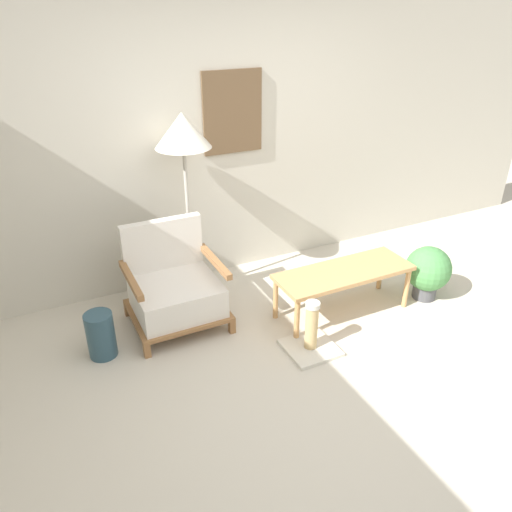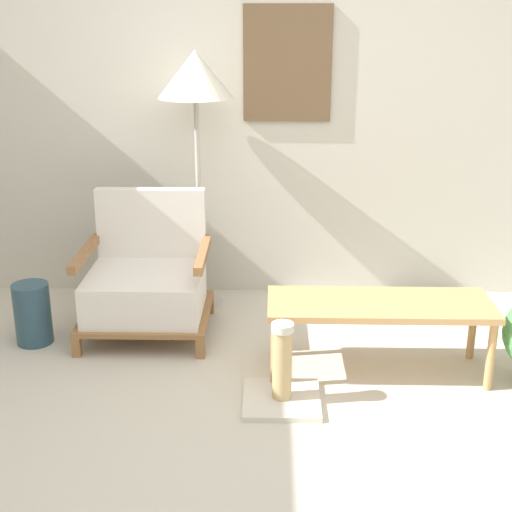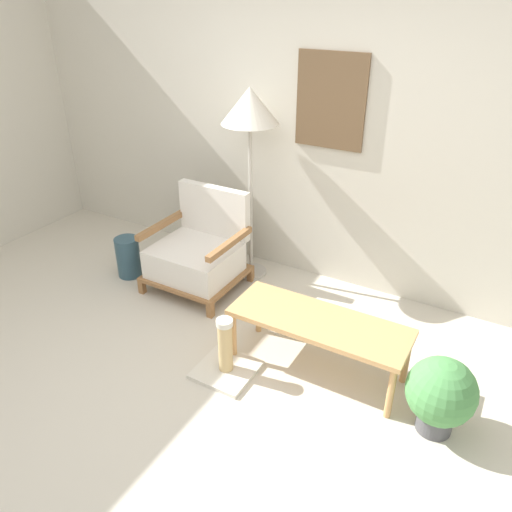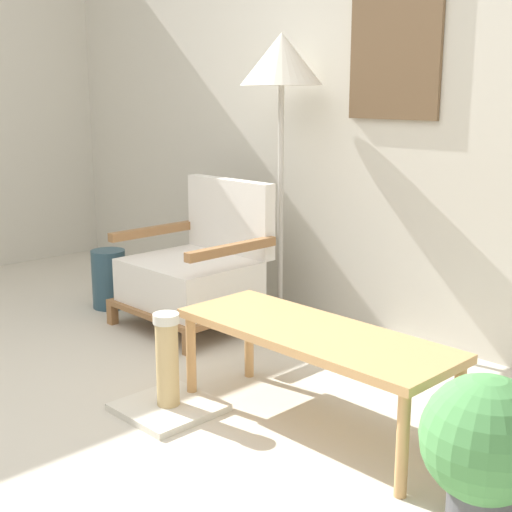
{
  "view_description": "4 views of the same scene",
  "coord_description": "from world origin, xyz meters",
  "px_view_note": "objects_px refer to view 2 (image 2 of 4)",
  "views": [
    {
      "loc": [
        -1.67,
        -2.1,
        2.45
      ],
      "look_at": [
        -0.06,
        1.18,
        0.55
      ],
      "focal_mm": 35.0,
      "sensor_mm": 36.0,
      "label": 1
    },
    {
      "loc": [
        0.03,
        -2.64,
        1.88
      ],
      "look_at": [
        -0.06,
        1.18,
        0.55
      ],
      "focal_mm": 50.0,
      "sensor_mm": 36.0,
      "label": 2
    },
    {
      "loc": [
        1.57,
        -1.65,
        2.35
      ],
      "look_at": [
        -0.06,
        1.18,
        0.55
      ],
      "focal_mm": 35.0,
      "sensor_mm": 36.0,
      "label": 3
    },
    {
      "loc": [
        2.37,
        -1.19,
        1.34
      ],
      "look_at": [
        -0.06,
        1.18,
        0.55
      ],
      "focal_mm": 50.0,
      "sensor_mm": 36.0,
      "label": 4
    }
  ],
  "objects_px": {
    "armchair": "(147,282)",
    "floor_lamp": "(196,85)",
    "vase": "(33,314)",
    "scratching_post": "(282,381)",
    "coffee_table": "(380,310)"
  },
  "relations": [
    {
      "from": "coffee_table",
      "to": "armchair",
      "type": "bearing_deg",
      "value": 159.53
    },
    {
      "from": "armchair",
      "to": "scratching_post",
      "type": "bearing_deg",
      "value": -45.74
    },
    {
      "from": "floor_lamp",
      "to": "vase",
      "type": "bearing_deg",
      "value": -148.42
    },
    {
      "from": "vase",
      "to": "scratching_post",
      "type": "xyz_separation_m",
      "value": [
        1.46,
        -0.65,
        -0.07
      ]
    },
    {
      "from": "coffee_table",
      "to": "vase",
      "type": "distance_m",
      "value": 2.01
    },
    {
      "from": "floor_lamp",
      "to": "scratching_post",
      "type": "xyz_separation_m",
      "value": [
        0.52,
        -1.23,
        -1.33
      ]
    },
    {
      "from": "armchair",
      "to": "scratching_post",
      "type": "distance_m",
      "value": 1.18
    },
    {
      "from": "floor_lamp",
      "to": "coffee_table",
      "type": "bearing_deg",
      "value": -40.64
    },
    {
      "from": "floor_lamp",
      "to": "vase",
      "type": "xyz_separation_m",
      "value": [
        -0.94,
        -0.58,
        -1.26
      ]
    },
    {
      "from": "armchair",
      "to": "vase",
      "type": "distance_m",
      "value": 0.69
    },
    {
      "from": "coffee_table",
      "to": "scratching_post",
      "type": "xyz_separation_m",
      "value": [
        -0.52,
        -0.33,
        -0.25
      ]
    },
    {
      "from": "armchair",
      "to": "floor_lamp",
      "type": "xyz_separation_m",
      "value": [
        0.29,
        0.4,
        1.13
      ]
    },
    {
      "from": "coffee_table",
      "to": "scratching_post",
      "type": "height_order",
      "value": "scratching_post"
    },
    {
      "from": "vase",
      "to": "armchair",
      "type": "bearing_deg",
      "value": 15.31
    },
    {
      "from": "vase",
      "to": "scratching_post",
      "type": "distance_m",
      "value": 1.6
    }
  ]
}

